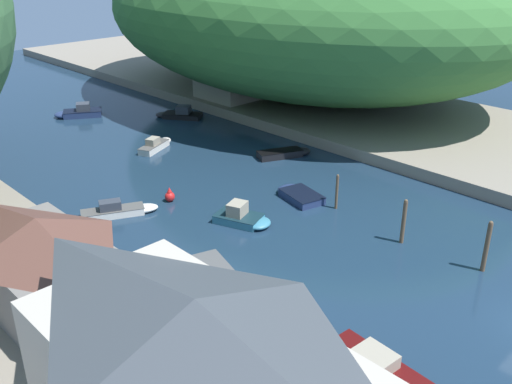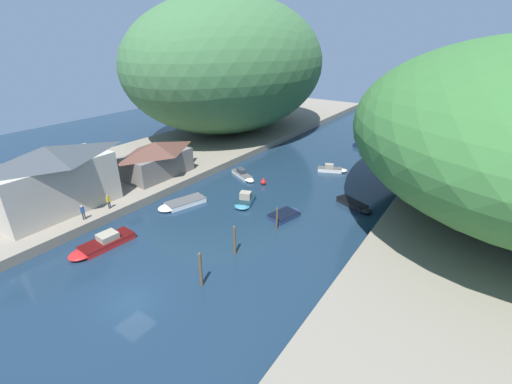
% 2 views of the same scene
% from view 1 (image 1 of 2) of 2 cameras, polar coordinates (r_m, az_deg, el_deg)
% --- Properties ---
extents(water_surface, '(130.00, 130.00, 0.00)m').
position_cam_1_polar(water_surface, '(48.85, -7.64, 2.17)').
color(water_surface, '#192D42').
rests_on(water_surface, ground).
extents(right_bank, '(22.00, 120.00, 1.06)m').
position_cam_1_polar(right_bank, '(64.70, 9.44, 8.05)').
color(right_bank, gray).
rests_on(right_bank, ground).
extents(hillside_right, '(38.78, 54.29, 18.77)m').
position_cam_1_polar(hillside_right, '(68.52, 5.08, 17.63)').
color(hillside_right, '#387033').
rests_on(hillside_right, right_bank).
extents(boathouse_shed, '(5.63, 9.93, 4.83)m').
position_cam_1_polar(boathouse_shed, '(30.13, -20.58, -6.43)').
color(boathouse_shed, slate).
rests_on(boathouse_shed, left_bank).
extents(right_bank_cottage, '(5.72, 7.10, 4.19)m').
position_cam_1_polar(right_bank_cottage, '(66.64, -2.78, 11.22)').
color(right_bank_cottage, gray).
rests_on(right_bank_cottage, right_bank).
extents(boat_near_quay, '(2.97, 4.43, 0.58)m').
position_cam_1_polar(boat_near_quay, '(43.30, 4.22, -0.22)').
color(boat_near_quay, navy).
rests_on(boat_near_quay, water_surface).
extents(boat_white_cruiser, '(2.63, 6.59, 1.24)m').
position_cam_1_polar(boat_white_cruiser, '(26.96, 13.01, -17.68)').
color(boat_white_cruiser, red).
rests_on(boat_white_cruiser, water_surface).
extents(boat_navy_launch, '(4.61, 2.95, 1.23)m').
position_cam_1_polar(boat_navy_launch, '(54.15, -9.93, 4.68)').
color(boat_navy_launch, silver).
rests_on(boat_navy_launch, water_surface).
extents(boat_yellow_tender, '(5.42, 3.45, 1.17)m').
position_cam_1_polar(boat_yellow_tender, '(41.64, -13.42, -1.78)').
color(boat_yellow_tender, silver).
rests_on(boat_yellow_tender, water_surface).
extents(boat_red_skiff, '(5.33, 4.26, 1.48)m').
position_cam_1_polar(boat_red_skiff, '(66.25, -17.39, 7.59)').
color(boat_red_skiff, navy).
rests_on(boat_red_skiff, water_surface).
extents(boat_cabin_cruiser, '(3.77, 6.39, 0.59)m').
position_cam_1_polar(boat_cabin_cruiser, '(32.56, -3.57, -9.07)').
color(boat_cabin_cruiser, white).
rests_on(boat_cabin_cruiser, water_surface).
extents(boat_far_right_bank, '(5.15, 3.33, 0.64)m').
position_cam_1_polar(boat_far_right_bank, '(51.51, 3.03, 3.90)').
color(boat_far_right_bank, black).
rests_on(boat_far_right_bank, water_surface).
extents(boat_small_dinghy, '(3.15, 4.35, 1.47)m').
position_cam_1_polar(boat_small_dinghy, '(39.30, -1.28, -2.58)').
color(boat_small_dinghy, teal).
rests_on(boat_small_dinghy, water_surface).
extents(boat_open_rowboat, '(4.45, 5.26, 1.37)m').
position_cam_1_polar(boat_open_rowboat, '(63.46, -7.76, 7.73)').
color(boat_open_rowboat, black).
rests_on(boat_open_rowboat, water_surface).
extents(mooring_post_nearest, '(0.28, 0.28, 3.30)m').
position_cam_1_polar(mooring_post_nearest, '(35.92, 22.07, -5.04)').
color(mooring_post_nearest, brown).
rests_on(mooring_post_nearest, water_surface).
extents(mooring_post_second, '(0.27, 0.27, 3.09)m').
position_cam_1_polar(mooring_post_second, '(37.56, 14.55, -2.84)').
color(mooring_post_second, brown).
rests_on(mooring_post_second, water_surface).
extents(mooring_post_middle, '(0.20, 0.20, 2.68)m').
position_cam_1_polar(mooring_post_middle, '(41.46, 8.08, 0.05)').
color(mooring_post_middle, brown).
rests_on(mooring_post_middle, water_surface).
extents(channel_buoy_near, '(0.75, 0.75, 1.13)m').
position_cam_1_polar(channel_buoy_near, '(43.04, -8.62, -0.38)').
color(channel_buoy_near, red).
rests_on(channel_buoy_near, water_surface).
extents(person_on_quay, '(0.23, 0.39, 1.69)m').
position_cam_1_polar(person_on_quay, '(25.13, -1.99, -15.62)').
color(person_on_quay, '#282D3D').
rests_on(person_on_quay, left_bank).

